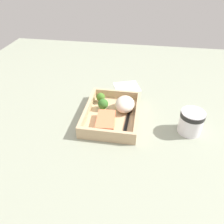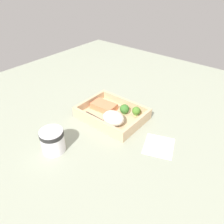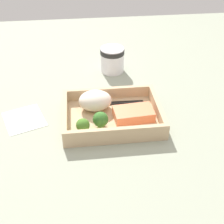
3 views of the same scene
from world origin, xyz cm
name	(u,v)px [view 3 (image 3 of 3)]	position (x,y,z in cm)	size (l,w,h in cm)	color
ground_plane	(112,123)	(0.00, 0.00, -1.00)	(160.00, 160.00, 2.00)	gray
takeout_tray	(112,118)	(0.00, 0.00, 0.60)	(25.95, 19.59, 1.20)	tan
tray_rim	(112,111)	(0.00, 0.00, 2.87)	(25.95, 19.59, 3.34)	tan
salmon_fillet	(133,114)	(-5.57, 1.32, 2.56)	(10.30, 6.22, 2.71)	#EE7D51
mashed_potatoes	(95,101)	(4.14, -4.25, 3.84)	(9.02, 7.24, 5.28)	beige
broccoli_floret_1	(101,120)	(3.38, 3.96, 3.49)	(3.96, 3.96, 4.35)	#74A250
broccoli_floret_2	(83,126)	(7.92, 5.85, 3.49)	(3.45, 3.45, 4.11)	#88A75B
fork	(112,103)	(-0.60, -5.96, 1.42)	(15.84, 2.31, 0.44)	black
paper_cup	(112,58)	(-3.26, -27.38, 4.64)	(7.99, 7.99, 8.31)	white
receipt_slip	(24,119)	(23.69, -3.05, 0.12)	(9.98, 11.04, 0.24)	white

